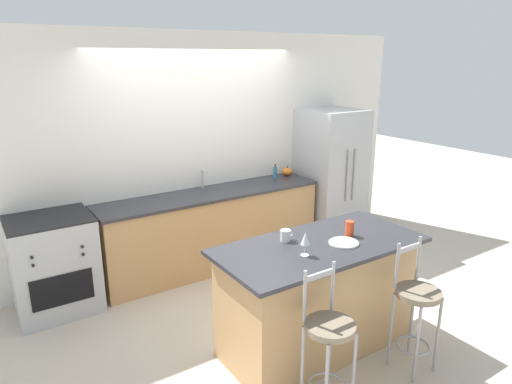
% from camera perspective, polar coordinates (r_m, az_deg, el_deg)
% --- Properties ---
extents(ground_plane, '(18.00, 18.00, 0.00)m').
position_cam_1_polar(ground_plane, '(5.33, -3.58, -10.42)').
color(ground_plane, beige).
extents(wall_back, '(6.00, 0.07, 2.70)m').
position_cam_1_polar(wall_back, '(5.44, -7.30, 5.14)').
color(wall_back, silver).
rests_on(wall_back, ground_plane).
extents(back_counter, '(2.67, 0.64, 0.92)m').
position_cam_1_polar(back_counter, '(5.43, -5.55, -4.61)').
color(back_counter, tan).
rests_on(back_counter, ground_plane).
extents(sink_faucet, '(0.02, 0.13, 0.22)m').
position_cam_1_polar(sink_faucet, '(5.41, -6.66, 1.91)').
color(sink_faucet, '#ADAFB5').
rests_on(sink_faucet, back_counter).
extents(kitchen_island, '(1.75, 0.84, 0.96)m').
position_cam_1_polar(kitchen_island, '(3.98, 7.74, -12.69)').
color(kitchen_island, tan).
rests_on(kitchen_island, ground_plane).
extents(refrigerator, '(0.74, 0.77, 1.77)m').
position_cam_1_polar(refrigerator, '(6.20, 9.18, 2.03)').
color(refrigerator, '#ADAFB5').
rests_on(refrigerator, ground_plane).
extents(oven_range, '(0.76, 0.68, 0.96)m').
position_cam_1_polar(oven_range, '(4.89, -23.93, -8.27)').
color(oven_range, '#ADAFB5').
rests_on(oven_range, ground_plane).
extents(bar_stool_near, '(0.35, 0.35, 1.07)m').
position_cam_1_polar(bar_stool_near, '(3.30, 9.03, -17.82)').
color(bar_stool_near, '#99999E').
rests_on(bar_stool_near, ground_plane).
extents(bar_stool_far, '(0.35, 0.35, 1.07)m').
position_cam_1_polar(bar_stool_far, '(3.85, 19.38, -13.21)').
color(bar_stool_far, '#99999E').
rests_on(bar_stool_far, ground_plane).
extents(dinner_plate, '(0.24, 0.24, 0.02)m').
position_cam_1_polar(dinner_plate, '(3.80, 10.92, -6.22)').
color(dinner_plate, white).
rests_on(dinner_plate, kitchen_island).
extents(wine_glass, '(0.07, 0.07, 0.19)m').
position_cam_1_polar(wine_glass, '(3.49, 6.18, -5.87)').
color(wine_glass, white).
rests_on(wine_glass, kitchen_island).
extents(coffee_mug, '(0.12, 0.09, 0.10)m').
position_cam_1_polar(coffee_mug, '(3.78, 3.75, -5.43)').
color(coffee_mug, white).
rests_on(coffee_mug, kitchen_island).
extents(tumbler_cup, '(0.07, 0.07, 0.13)m').
position_cam_1_polar(tumbler_cup, '(3.95, 11.62, -4.49)').
color(tumbler_cup, red).
rests_on(tumbler_cup, kitchen_island).
extents(pumpkin_decoration, '(0.13, 0.13, 0.13)m').
position_cam_1_polar(pumpkin_decoration, '(5.98, 3.92, 2.57)').
color(pumpkin_decoration, orange).
rests_on(pumpkin_decoration, back_counter).
extents(soap_bottle, '(0.05, 0.05, 0.18)m').
position_cam_1_polar(soap_bottle, '(5.83, 2.40, 2.46)').
color(soap_bottle, teal).
rests_on(soap_bottle, back_counter).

